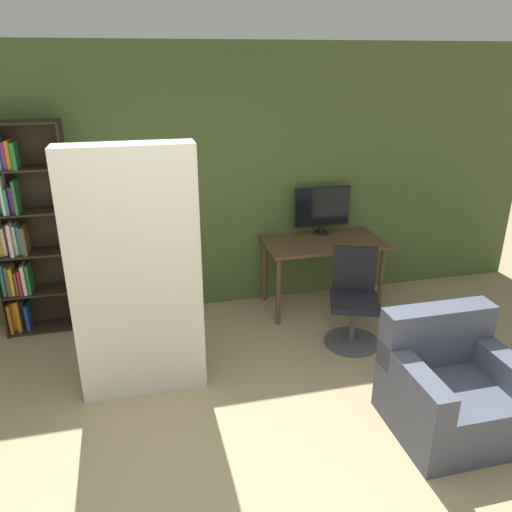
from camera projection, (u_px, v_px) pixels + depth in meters
wall_back at (176, 185)px, 5.01m from camera, size 8.00×0.06×2.70m
desk at (323, 250)px, 5.25m from camera, size 1.24×0.68×0.76m
monitor at (322, 208)px, 5.34m from camera, size 0.62×0.17×0.52m
office_chair at (353, 306)px, 4.69m from camera, size 0.56×0.56×0.91m
bookshelf at (23, 230)px, 4.68m from camera, size 0.74×0.30×2.03m
mattress_near at (137, 277)px, 3.78m from camera, size 0.97×0.25×2.00m
armchair at (450, 388)px, 3.61m from camera, size 0.85×0.80×0.85m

